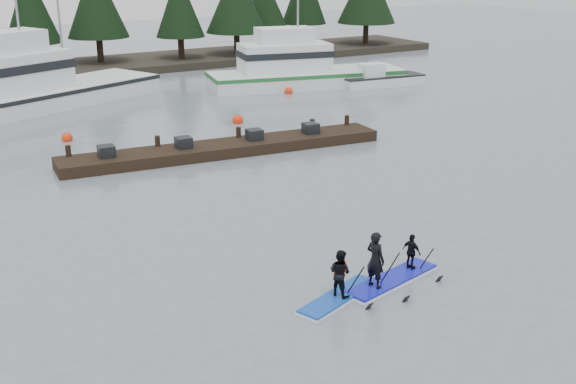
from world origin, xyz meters
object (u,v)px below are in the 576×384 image
fishing_boat_medium (301,78)px  floating_dock (225,148)px  fishing_boat_large (31,97)px  paddleboard_duo (389,265)px  paddleboard_solo (340,281)px

fishing_boat_medium → floating_dock: (-12.33, -12.87, -0.32)m
fishing_boat_large → fishing_boat_medium: 17.92m
fishing_boat_medium → floating_dock: fishing_boat_medium is taller
paddleboard_duo → paddleboard_solo: bearing=168.8°
floating_dock → paddleboard_solo: (-3.89, -14.91, 0.28)m
fishing_boat_large → fishing_boat_medium: (17.80, -2.12, -0.10)m
fishing_boat_medium → paddleboard_solo: 32.18m
paddleboard_duo → fishing_boat_medium: bearing=49.4°
paddleboard_duo → floating_dock: bearing=68.8°
fishing_boat_large → fishing_boat_medium: fishing_boat_large is taller
paddleboard_solo → paddleboard_duo: paddleboard_duo is taller
paddleboard_solo → paddleboard_duo: bearing=-17.5°
floating_dock → fishing_boat_large: bearing=116.0°
fishing_boat_medium → paddleboard_duo: size_ratio=4.07×
floating_dock → paddleboard_duo: 15.01m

